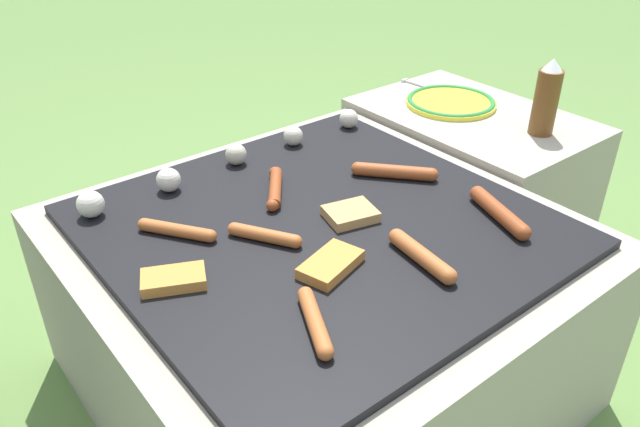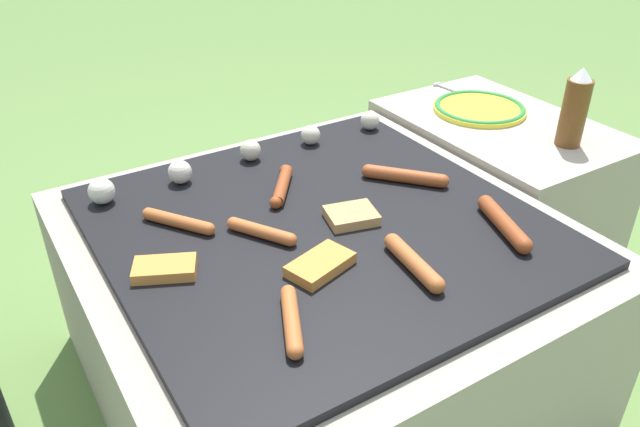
# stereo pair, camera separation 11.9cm
# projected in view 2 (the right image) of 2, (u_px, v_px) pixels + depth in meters

# --- Properties ---
(ground_plane) EXTENTS (14.00, 14.00, 0.00)m
(ground_plane) POSITION_uv_depth(u_px,v_px,m) (320.00, 380.00, 1.42)
(ground_plane) COLOR #608442
(grill) EXTENTS (0.90, 0.90, 0.42)m
(grill) POSITION_uv_depth(u_px,v_px,m) (320.00, 308.00, 1.31)
(grill) COLOR #A89E8C
(grill) RESTS_ON ground_plane
(side_ledge) EXTENTS (0.41, 0.62, 0.42)m
(side_ledge) POSITION_uv_depth(u_px,v_px,m) (490.00, 192.00, 1.74)
(side_ledge) COLOR #A89E8C
(side_ledge) RESTS_ON ground_plane
(sausage_back_left) EXTENTS (0.10, 0.14, 0.02)m
(sausage_back_left) POSITION_uv_depth(u_px,v_px,m) (178.00, 221.00, 1.18)
(sausage_back_left) COLOR #B7602D
(sausage_back_left) RESTS_ON grill
(sausage_mid_right) EXTENTS (0.08, 0.18, 0.03)m
(sausage_mid_right) POSITION_uv_depth(u_px,v_px,m) (504.00, 223.00, 1.17)
(sausage_mid_right) COLOR #93421E
(sausage_mid_right) RESTS_ON grill
(sausage_back_center) EXTENTS (0.09, 0.13, 0.02)m
(sausage_back_center) POSITION_uv_depth(u_px,v_px,m) (261.00, 231.00, 1.15)
(sausage_back_center) COLOR #B7602D
(sausage_back_center) RESTS_ON grill
(sausage_front_right) EXTENTS (0.05, 0.17, 0.03)m
(sausage_front_right) POSITION_uv_depth(u_px,v_px,m) (413.00, 262.00, 1.06)
(sausage_front_right) COLOR #B7602D
(sausage_front_right) RESTS_ON grill
(sausage_mid_left) EXTENTS (0.08, 0.15, 0.03)m
(sausage_mid_left) POSITION_uv_depth(u_px,v_px,m) (292.00, 320.00, 0.94)
(sausage_mid_left) COLOR #B7602D
(sausage_mid_left) RESTS_ON grill
(sausage_front_center) EXTENTS (0.11, 0.14, 0.03)m
(sausage_front_center) POSITION_uv_depth(u_px,v_px,m) (281.00, 186.00, 1.30)
(sausage_front_center) COLOR #93421E
(sausage_front_center) RESTS_ON grill
(sausage_back_right) EXTENTS (0.13, 0.15, 0.03)m
(sausage_back_right) POSITION_uv_depth(u_px,v_px,m) (405.00, 176.00, 1.34)
(sausage_back_right) COLOR #A34C23
(sausage_back_right) RESTS_ON grill
(bread_slice_left) EXTENTS (0.11, 0.10, 0.02)m
(bread_slice_left) POSITION_uv_depth(u_px,v_px,m) (351.00, 216.00, 1.20)
(bread_slice_left) COLOR tan
(bread_slice_left) RESTS_ON grill
(bread_slice_right) EXTENTS (0.13, 0.10, 0.02)m
(bread_slice_right) POSITION_uv_depth(u_px,v_px,m) (320.00, 265.00, 1.07)
(bread_slice_right) COLOR #D18438
(bread_slice_right) RESTS_ON grill
(bread_slice_center) EXTENTS (0.12, 0.10, 0.02)m
(bread_slice_center) POSITION_uv_depth(u_px,v_px,m) (165.00, 269.00, 1.06)
(bread_slice_center) COLOR #D18438
(bread_slice_center) RESTS_ON grill
(mushroom_row) EXTENTS (0.73, 0.07, 0.05)m
(mushroom_row) POSITION_uv_depth(u_px,v_px,m) (237.00, 155.00, 1.40)
(mushroom_row) COLOR silver
(mushroom_row) RESTS_ON grill
(plate_colorful) EXTENTS (0.25, 0.25, 0.02)m
(plate_colorful) POSITION_uv_depth(u_px,v_px,m) (480.00, 108.00, 1.69)
(plate_colorful) COLOR yellow
(plate_colorful) RESTS_ON side_ledge
(condiment_bottle) EXTENTS (0.06, 0.06, 0.19)m
(condiment_bottle) POSITION_uv_depth(u_px,v_px,m) (575.00, 109.00, 1.46)
(condiment_bottle) COLOR brown
(condiment_bottle) RESTS_ON side_ledge
(fork_utensil) EXTENTS (0.03, 0.17, 0.01)m
(fork_utensil) POSITION_uv_depth(u_px,v_px,m) (455.00, 91.00, 1.81)
(fork_utensil) COLOR silver
(fork_utensil) RESTS_ON side_ledge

